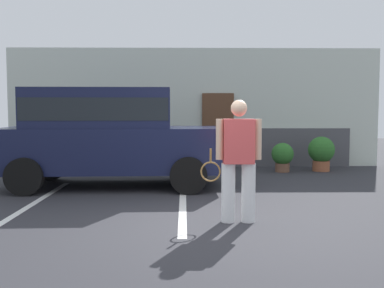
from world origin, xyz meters
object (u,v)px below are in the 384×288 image
object	(u,v)px
potted_plant_secondary	(321,152)
tennis_player_man	(238,159)
parked_suv	(108,132)
potted_plant_by_porch	(282,156)

from	to	relation	value
potted_plant_secondary	tennis_player_man	bearing A→B (deg)	-117.68
parked_suv	potted_plant_by_porch	world-z (taller)	parked_suv
tennis_player_man	potted_plant_by_porch	world-z (taller)	tennis_player_man
tennis_player_man	parked_suv	bearing A→B (deg)	-51.90
tennis_player_man	potted_plant_secondary	size ratio (longest dim) A/B	1.91
parked_suv	potted_plant_secondary	bearing A→B (deg)	22.75
tennis_player_man	potted_plant_by_porch	size ratio (longest dim) A/B	2.30
potted_plant_by_porch	parked_suv	bearing A→B (deg)	-151.97
tennis_player_man	potted_plant_by_porch	bearing A→B (deg)	-108.06
potted_plant_by_porch	potted_plant_secondary	world-z (taller)	potted_plant_secondary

